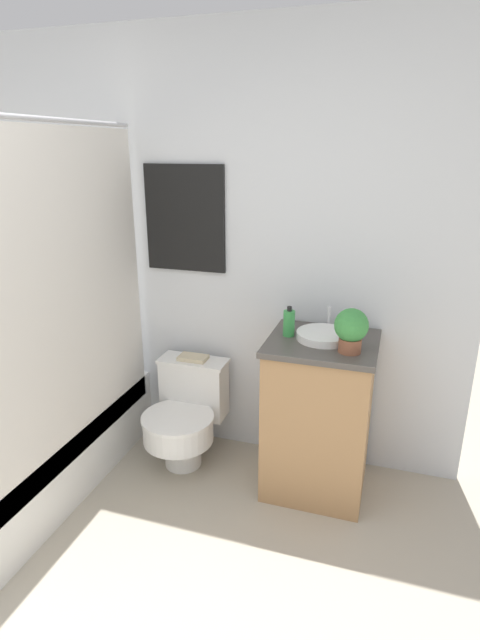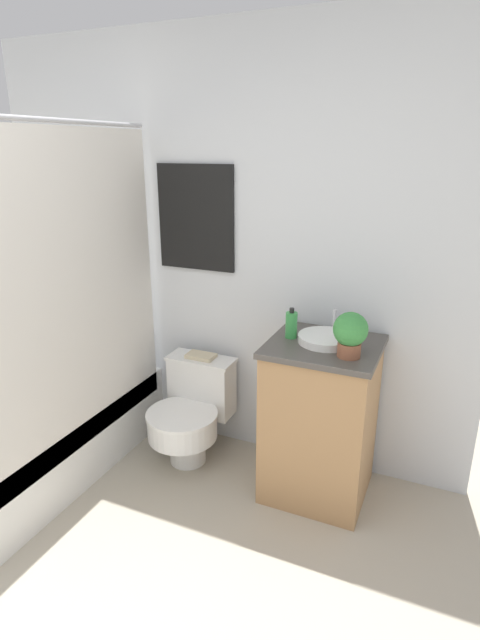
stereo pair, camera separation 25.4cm
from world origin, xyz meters
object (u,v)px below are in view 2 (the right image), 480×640
potted_plant (350,333)px  book_on_tank (201,356)px  toilet (191,411)px  sink (326,339)px  soap_bottle (291,325)px

potted_plant → book_on_tank: (-0.96, 0.26, -0.39)m
toilet → potted_plant: 1.19m
sink → soap_bottle: size_ratio=1.96×
toilet → book_on_tank: size_ratio=3.51×
soap_bottle → potted_plant: 0.36m
soap_bottle → potted_plant: (0.34, -0.13, 0.05)m
toilet → sink: (0.81, 0.02, 0.60)m
sink → soap_bottle: soap_bottle is taller
toilet → book_on_tank: 0.34m
soap_bottle → toilet: bearing=-179.0°
potted_plant → book_on_tank: 1.06m
soap_bottle → book_on_tank: (-0.62, 0.13, -0.34)m
sink → potted_plant: size_ratio=1.44×
toilet → sink: 1.01m
toilet → potted_plant: potted_plant is taller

